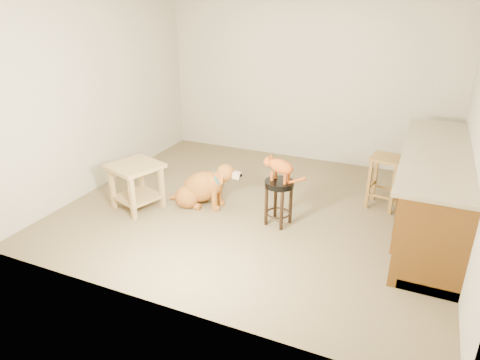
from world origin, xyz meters
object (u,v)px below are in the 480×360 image
at_px(padded_stool, 279,194).
at_px(golden_retriever, 202,188).
at_px(side_table, 136,179).
at_px(wood_stool, 384,181).
at_px(tabby_kitten, 279,166).

distance_m(padded_stool, golden_retriever, 1.04).
distance_m(padded_stool, side_table, 1.76).
height_order(wood_stool, golden_retriever, wood_stool).
relative_size(golden_retriever, tabby_kitten, 1.97).
distance_m(wood_stool, tabby_kitten, 1.45).
bearing_deg(wood_stool, tabby_kitten, -138.40).
bearing_deg(side_table, wood_stool, 24.16).
bearing_deg(golden_retriever, wood_stool, 17.80).
bearing_deg(wood_stool, golden_retriever, -157.39).
xyz_separation_m(padded_stool, tabby_kitten, (-0.01, 0.00, 0.33)).
xyz_separation_m(padded_stool, wood_stool, (1.04, 0.94, -0.04)).
height_order(side_table, tabby_kitten, tabby_kitten).
height_order(wood_stool, tabby_kitten, tabby_kitten).
relative_size(side_table, tabby_kitten, 1.38).
xyz_separation_m(golden_retriever, tabby_kitten, (1.02, -0.07, 0.48)).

